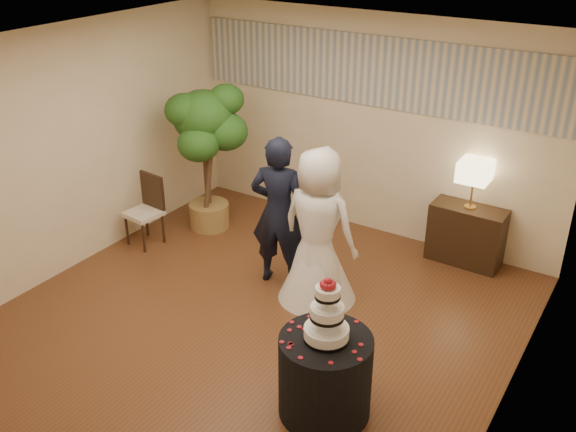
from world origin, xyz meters
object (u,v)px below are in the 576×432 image
Objects in this scene: table_lamp at (473,185)px; side_chair at (143,212)px; wedding_cake at (327,309)px; bride at (318,227)px; console at (466,235)px; groom at (279,212)px; ficus_tree at (206,158)px; cake_table at (325,376)px.

side_chair is (-3.57, -1.72, -0.56)m from table_lamp.
bride is at bearing 121.94° from wedding_cake.
console is 3.96m from side_chair.
groom is at bearing -137.04° from table_lamp.
ficus_tree is at bearing -164.05° from table_lamp.
cake_table is at bearing -92.09° from console.
ficus_tree is (-3.00, 2.22, 0.61)m from cake_table.
ficus_tree is (-3.18, -0.91, -0.03)m from table_lamp.
cake_table is 1.35× the size of wedding_cake.
ficus_tree is at bearing -162.87° from console.
cake_table is (0.93, -1.50, -0.49)m from bride.
bride is (0.55, -0.08, -0.00)m from groom.
side_chair is at bearing -153.12° from console.
groom reaches higher than cake_table.
side_chair reaches higher than console.
cake_table is at bearing -36.41° from ficus_tree.
groom is 1.00× the size of bride.
table_lamp is (0.18, 3.12, 0.63)m from cake_table.
side_chair is at bearing -115.68° from ficus_tree.
bride is at bearing -123.20° from console.
wedding_cake is at bearing -93.27° from table_lamp.
side_chair is (-1.91, -0.17, -0.42)m from groom.
wedding_cake reaches higher than console.
groom is 2.01× the size of console.
bride is at bearing 8.33° from side_chair.
groom is at bearing 11.33° from side_chair.
console is (0.18, 3.12, -0.02)m from cake_table.
table_lamp is (1.66, 1.55, 0.14)m from groom.
cake_table is 0.40× the size of ficus_tree.
table_lamp is at bearing 31.88° from side_chair.
cake_table is 3.67m from side_chair.
ficus_tree is 2.18× the size of side_chair.
bride reaches higher than cake_table.
ficus_tree reaches higher than table_lamp.
side_chair is (-2.46, -0.09, -0.42)m from bride.
table_lamp is at bearing 15.95° from ficus_tree.
console is 3.37m from ficus_tree.
table_lamp reaches higher than console.
table_lamp is (0.00, 0.00, 0.65)m from console.
wedding_cake reaches higher than table_lamp.
bride is 2.23× the size of cake_table.
ficus_tree is at bearing 143.59° from cake_table.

